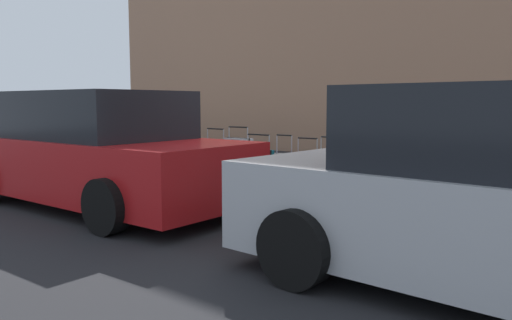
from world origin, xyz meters
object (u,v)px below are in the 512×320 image
(fire_hydrant, at_px, (187,154))
(suitcase_maroon_2, at_px, (396,179))
(suitcase_teal_7, at_px, (258,167))
(suitcase_maroon_9, at_px, (216,162))
(suitcase_silver_1, at_px, (432,181))
(suitcase_teal_0, at_px, (469,185))
(suitcase_olive_4, at_px, (333,172))
(suitcase_navy_6, at_px, (284,171))
(suitcase_red_5, at_px, (307,172))
(parked_car_red_1, at_px, (96,153))
(suitcase_silver_8, at_px, (238,159))
(bollard_post, at_px, (161,148))
(suitcase_black_3, at_px, (359,174))

(fire_hydrant, bearing_deg, suitcase_maroon_2, -179.00)
(suitcase_teal_7, relative_size, suitcase_maroon_9, 0.94)
(suitcase_silver_1, bearing_deg, suitcase_teal_0, 176.22)
(suitcase_olive_4, relative_size, suitcase_navy_6, 1.01)
(suitcase_red_5, bearing_deg, suitcase_maroon_9, 0.19)
(suitcase_maroon_9, distance_m, parked_car_red_1, 2.41)
(suitcase_silver_8, xyz_separation_m, bollard_post, (1.82, 0.18, 0.10))
(suitcase_maroon_2, xyz_separation_m, suitcase_navy_6, (1.84, 0.08, -0.03))
(suitcase_navy_6, distance_m, fire_hydrant, 2.28)
(suitcase_silver_1, distance_m, suitcase_maroon_9, 3.92)
(fire_hydrant, bearing_deg, suitcase_silver_8, -178.51)
(suitcase_black_3, xyz_separation_m, suitcase_red_5, (0.94, -0.10, -0.07))
(suitcase_teal_7, height_order, suitcase_silver_8, suitcase_silver_8)
(suitcase_olive_4, height_order, suitcase_maroon_9, suitcase_maroon_9)
(suitcase_silver_8, bearing_deg, suitcase_maroon_2, -179.21)
(suitcase_teal_7, bearing_deg, suitcase_silver_1, -179.39)
(suitcase_silver_1, bearing_deg, suitcase_red_5, -1.75)
(suitcase_olive_4, distance_m, suitcase_maroon_9, 2.44)
(suitcase_maroon_2, relative_size, fire_hydrant, 1.24)
(suitcase_teal_0, height_order, suitcase_maroon_9, suitcase_maroon_9)
(suitcase_olive_4, height_order, suitcase_teal_7, suitcase_olive_4)
(suitcase_maroon_2, bearing_deg, suitcase_silver_8, 0.79)
(suitcase_teal_0, bearing_deg, suitcase_olive_4, -1.48)
(suitcase_red_5, xyz_separation_m, suitcase_teal_7, (0.90, 0.09, 0.02))
(suitcase_black_3, distance_m, parked_car_red_1, 3.72)
(suitcase_navy_6, distance_m, suitcase_maroon_9, 1.53)
(suitcase_olive_4, bearing_deg, suitcase_silver_1, 179.25)
(suitcase_maroon_9, bearing_deg, parked_car_red_1, 89.58)
(suitcase_red_5, relative_size, parked_car_red_1, 0.17)
(suitcase_navy_6, bearing_deg, fire_hydrant, -0.12)
(suitcase_maroon_2, xyz_separation_m, bollard_post, (4.67, 0.22, 0.18))
(suitcase_teal_0, bearing_deg, bollard_post, 0.83)
(suitcase_navy_6, bearing_deg, suitcase_teal_7, 7.45)
(suitcase_silver_8, distance_m, fire_hydrant, 1.27)
(suitcase_olive_4, bearing_deg, suitcase_red_5, -4.82)
(suitcase_silver_1, relative_size, suitcase_silver_8, 0.98)
(suitcase_maroon_2, relative_size, parked_car_red_1, 0.19)
(suitcase_maroon_2, distance_m, suitcase_silver_8, 2.85)
(suitcase_maroon_9, bearing_deg, suitcase_silver_8, -178.28)
(suitcase_teal_0, xyz_separation_m, suitcase_olive_4, (1.95, -0.05, -0.02))
(suitcase_olive_4, relative_size, fire_hydrant, 1.16)
(suitcase_silver_8, bearing_deg, bollard_post, 5.74)
(suitcase_silver_1, xyz_separation_m, suitcase_red_5, (1.96, -0.06, -0.06))
(suitcase_black_3, distance_m, suitcase_olive_4, 0.47)
(suitcase_black_3, distance_m, suitcase_teal_7, 1.84)
(suitcase_silver_1, height_order, suitcase_maroon_2, suitcase_silver_1)
(suitcase_silver_1, relative_size, suitcase_olive_4, 1.08)
(suitcase_silver_1, bearing_deg, suitcase_maroon_2, -11.34)
(parked_car_red_1, bearing_deg, suitcase_olive_4, -136.24)
(suitcase_maroon_2, distance_m, suitcase_navy_6, 1.85)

